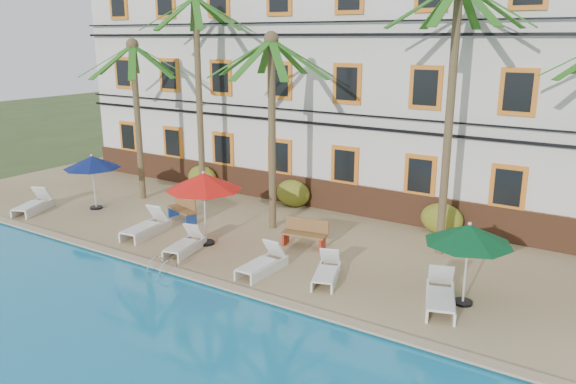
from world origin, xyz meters
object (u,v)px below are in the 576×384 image
Objects in this scene: umbrella_red at (204,182)px; lounger_a at (34,204)px; palm_c at (272,104)px; lounger_f at (440,295)px; umbrella_blue at (92,162)px; palm_b at (198,71)px; umbrella_green at (469,235)px; pool_ladder at (162,270)px; bench_right at (305,233)px; lounger_b at (147,226)px; bench_left at (183,208)px; palm_d at (452,82)px; lounger_d at (263,263)px; lounger_c at (185,244)px; palm_a at (136,96)px; lounger_e at (327,272)px.

umbrella_red is 1.24× the size of lounger_a.
lounger_f is (7.06, -2.76, -4.17)m from palm_c.
palm_b is at bearing 47.45° from umbrella_blue.
umbrella_red is at bearing -178.26° from umbrella_green.
palm_c is 6.69m from pool_ladder.
palm_c is at bearing 153.54° from bench_right.
lounger_b is 5.59m from bench_right.
pool_ladder is at bearing -54.92° from bench_left.
pool_ladder is at bearing -9.79° from lounger_a.
lounger_a is 0.96× the size of lounger_f.
palm_d is 4.60× the size of lounger_d.
lounger_b reaches higher than lounger_f.
palm_c is at bearing 120.00° from lounger_d.
lounger_a is at bearing -179.78° from lounger_d.
bench_right reaches higher than lounger_a.
palm_a is at bearing 147.77° from lounger_c.
palm_d reaches higher than lounger_b.
lounger_d is at bearing -4.89° from lounger_b.
palm_a reaches higher than umbrella_blue.
lounger_a is at bearing -120.51° from palm_a.
bench_right is at bearing -19.50° from palm_b.
palm_d is at bearing 117.76° from umbrella_green.
umbrella_green is 5.88m from lounger_d.
bench_left reaches higher than lounger_c.
pool_ladder is (-2.53, -3.98, -0.47)m from bench_right.
lounger_e is 1.15× the size of bench_left.
lounger_d is at bearing -132.19° from palm_d.
lounger_a is at bearing 170.21° from pool_ladder.
bench_right is at bearing -155.44° from palm_d.
bench_left is at bearing 148.10° from umbrella_red.
palm_d is 6.33m from lounger_f.
umbrella_red is 1.38× the size of lounger_e.
bench_right is at bearing 29.09° from umbrella_red.
bench_right is (9.25, 0.93, -1.42)m from umbrella_blue.
palm_c is 3.77× the size of lounger_c.
lounger_e is (4.88, 0.54, -0.00)m from lounger_c.
lounger_f is (10.34, 0.23, -0.00)m from lounger_b.
lounger_b is at bearing -169.50° from umbrella_red.
palm_c is 8.66m from lounger_f.
palm_a is 9.68m from bench_right.
lounger_f is 10.50m from bench_left.
palm_b is 5.35× the size of bench_left.
lounger_c is (-0.08, -0.91, -1.87)m from umbrella_red.
palm_b is 4.62× the size of lounger_c.
umbrella_blue is at bearing -102.04° from palm_a.
lounger_f reaches higher than bench_left.
bench_right is at bearing -26.46° from palm_c.
palm_a reaches higher than lounger_b.
umbrella_red is 3.58m from lounger_d.
palm_b reaches higher than lounger_f.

